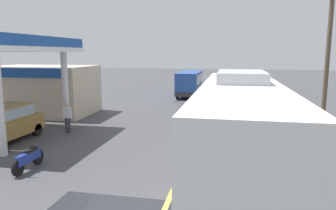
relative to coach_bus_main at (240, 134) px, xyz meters
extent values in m
plane|color=#424247|center=(-2.06, 15.86, -1.72)|extent=(120.00, 120.00, 0.00)
cube|color=#D8CC4C|center=(-2.06, 10.86, -1.72)|extent=(0.16, 50.00, 0.01)
cube|color=white|center=(0.00, 0.01, 0.16)|extent=(2.50, 11.00, 2.90)
cube|color=orange|center=(0.00, 0.01, -0.94)|extent=(2.54, 11.04, 0.56)
cube|color=#8C9EAD|center=(0.00, -5.43, 0.71)|extent=(2.30, 0.10, 1.40)
cube|color=#8C9EAD|center=(-1.27, 0.01, 0.61)|extent=(0.06, 9.35, 1.10)
cube|color=#8C9EAD|center=(1.27, 0.01, 0.61)|extent=(0.06, 9.35, 1.10)
cube|color=white|center=(0.00, -5.42, 1.41)|extent=(1.75, 0.08, 0.32)
cube|color=#B2B2B7|center=(0.00, 1.01, 1.79)|extent=(1.60, 2.80, 0.36)
cylinder|color=black|center=(-1.10, 3.31, -1.22)|extent=(0.30, 1.00, 1.00)
cylinder|color=black|center=(1.10, 3.31, -1.22)|extent=(0.30, 1.00, 1.00)
cylinder|color=silver|center=(-9.77, 6.49, 0.58)|extent=(0.36, 0.36, 4.60)
cube|color=beige|center=(-13.47, 9.99, -0.02)|extent=(7.00, 4.40, 3.40)
cube|color=#194799|center=(-13.47, 7.75, 1.33)|extent=(6.30, 0.10, 0.60)
cube|color=olive|center=(-11.07, 2.84, -1.00)|extent=(1.70, 4.20, 0.80)
cube|color=olive|center=(-11.07, 3.04, -0.25)|extent=(1.50, 2.31, 0.70)
cube|color=#8C9EAD|center=(-11.07, 3.04, -0.25)|extent=(1.53, 2.35, 0.49)
cylinder|color=black|center=(-11.82, 4.34, -1.40)|extent=(0.20, 0.64, 0.64)
cylinder|color=black|center=(-10.32, 4.34, -1.40)|extent=(0.20, 0.64, 0.64)
cube|color=#264C9E|center=(-4.38, 21.05, -0.33)|extent=(2.00, 6.00, 2.10)
cube|color=#8C9EAD|center=(-4.38, 21.05, 0.07)|extent=(2.04, 5.10, 0.80)
cube|color=#2D2D33|center=(-4.38, 18.00, -1.18)|extent=(1.90, 0.16, 0.36)
cylinder|color=black|center=(-5.26, 19.05, -1.34)|extent=(0.22, 0.76, 0.76)
cylinder|color=black|center=(-3.50, 19.05, -1.34)|extent=(0.22, 0.76, 0.76)
cylinder|color=black|center=(-5.26, 23.05, -1.34)|extent=(0.22, 0.76, 0.76)
cylinder|color=black|center=(-3.50, 23.05, -1.34)|extent=(0.22, 0.76, 0.76)
torus|color=black|center=(2.39, -1.74, -1.36)|extent=(0.06, 0.72, 0.72)
cylinder|color=#2D2D38|center=(2.29, -2.24, -1.04)|extent=(0.12, 0.12, 0.55)
cylinder|color=black|center=(-7.65, -0.81, -1.42)|extent=(0.10, 0.60, 0.60)
cylinder|color=black|center=(-7.65, 0.39, -1.42)|extent=(0.10, 0.60, 0.60)
cube|color=navy|center=(-7.65, -0.21, -1.22)|extent=(0.20, 1.30, 0.36)
cube|color=black|center=(-7.65, -0.06, -1.00)|extent=(0.24, 0.60, 0.12)
cylinder|color=#2D2D33|center=(-7.65, -0.76, -0.82)|extent=(0.55, 0.04, 0.04)
cylinder|color=#33333F|center=(-9.10, 5.21, -1.31)|extent=(0.14, 0.14, 0.82)
cylinder|color=#33333F|center=(-8.92, 5.21, -1.31)|extent=(0.14, 0.14, 0.82)
cube|color=silver|center=(-9.01, 5.21, -0.60)|extent=(0.36, 0.22, 0.60)
sphere|color=tan|center=(-9.01, 5.21, -0.17)|extent=(0.22, 0.22, 0.22)
cylinder|color=silver|center=(-9.24, 5.21, -0.65)|extent=(0.09, 0.09, 0.58)
cylinder|color=silver|center=(-8.78, 5.21, -0.65)|extent=(0.09, 0.09, 0.58)
cube|color=olive|center=(0.26, 14.51, -1.00)|extent=(1.70, 4.20, 0.80)
cube|color=olive|center=(0.26, 14.71, -0.25)|extent=(1.50, 2.31, 0.70)
cube|color=#8C9EAD|center=(0.26, 14.71, -0.25)|extent=(1.53, 2.35, 0.49)
cylinder|color=black|center=(-0.49, 13.01, -1.40)|extent=(0.20, 0.64, 0.64)
cylinder|color=black|center=(1.01, 13.01, -1.40)|extent=(0.20, 0.64, 0.64)
cylinder|color=black|center=(-0.49, 16.01, -1.40)|extent=(0.20, 0.64, 0.64)
cylinder|color=black|center=(1.01, 16.01, -1.40)|extent=(0.20, 0.64, 0.64)
cylinder|color=brown|center=(4.65, 8.04, 2.66)|extent=(0.24, 0.24, 8.76)
camera|label=1|loc=(-0.37, -10.22, 2.60)|focal=33.78mm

